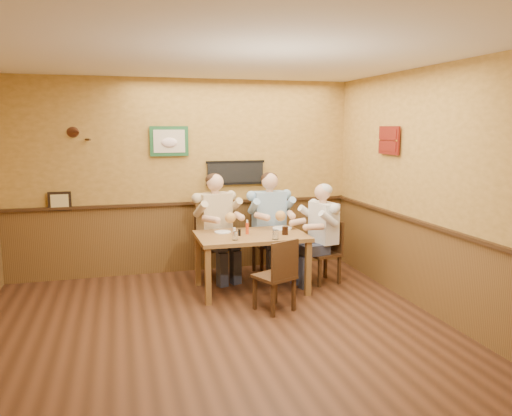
{
  "coord_description": "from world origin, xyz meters",
  "views": [
    {
      "loc": [
        -0.9,
        -4.72,
        2.13
      ],
      "look_at": [
        0.76,
        1.32,
        1.1
      ],
      "focal_mm": 35.0,
      "sensor_mm": 36.0,
      "label": 1
    }
  ],
  "objects_px": {
    "chair_back_right": "(269,242)",
    "cola_tumbler": "(285,231)",
    "chair_near_side": "(274,275)",
    "diner_blue_polo": "(269,229)",
    "water_glass_mid": "(275,235)",
    "pepper_shaker": "(239,232)",
    "chair_right_end": "(323,252)",
    "diner_white_elder": "(323,239)",
    "dining_table": "(251,241)",
    "diner_tan_shirt": "(215,232)",
    "water_glass_left": "(235,236)",
    "hot_sauce_bottle": "(247,228)",
    "chair_back_left": "(215,245)",
    "salt_shaker": "(234,231)"
  },
  "relations": [
    {
      "from": "chair_back_left",
      "to": "water_glass_left",
      "type": "height_order",
      "value": "chair_back_left"
    },
    {
      "from": "chair_back_left",
      "to": "salt_shaker",
      "type": "height_order",
      "value": "chair_back_left"
    },
    {
      "from": "chair_right_end",
      "to": "water_glass_left",
      "type": "xyz_separation_m",
      "value": [
        -1.31,
        -0.33,
        0.37
      ]
    },
    {
      "from": "chair_back_right",
      "to": "cola_tumbler",
      "type": "bearing_deg",
      "value": -95.18
    },
    {
      "from": "diner_white_elder",
      "to": "pepper_shaker",
      "type": "xyz_separation_m",
      "value": [
        -1.2,
        -0.11,
        0.18
      ]
    },
    {
      "from": "dining_table",
      "to": "salt_shaker",
      "type": "relative_size",
      "value": 15.97
    },
    {
      "from": "water_glass_left",
      "to": "cola_tumbler",
      "type": "relative_size",
      "value": 1.0
    },
    {
      "from": "chair_back_right",
      "to": "chair_right_end",
      "type": "xyz_separation_m",
      "value": [
        0.59,
        -0.61,
        -0.04
      ]
    },
    {
      "from": "dining_table",
      "to": "pepper_shaker",
      "type": "relative_size",
      "value": 16.3
    },
    {
      "from": "hot_sauce_bottle",
      "to": "dining_table",
      "type": "bearing_deg",
      "value": -30.83
    },
    {
      "from": "dining_table",
      "to": "hot_sauce_bottle",
      "type": "bearing_deg",
      "value": 149.17
    },
    {
      "from": "chair_back_right",
      "to": "diner_blue_polo",
      "type": "distance_m",
      "value": 0.2
    },
    {
      "from": "dining_table",
      "to": "pepper_shaker",
      "type": "distance_m",
      "value": 0.22
    },
    {
      "from": "diner_tan_shirt",
      "to": "water_glass_left",
      "type": "bearing_deg",
      "value": -102.2
    },
    {
      "from": "water_glass_left",
      "to": "salt_shaker",
      "type": "xyz_separation_m",
      "value": [
        0.06,
        0.32,
        -0.01
      ]
    },
    {
      "from": "dining_table",
      "to": "diner_tan_shirt",
      "type": "height_order",
      "value": "diner_tan_shirt"
    },
    {
      "from": "chair_near_side",
      "to": "diner_white_elder",
      "type": "height_order",
      "value": "diner_white_elder"
    },
    {
      "from": "chair_back_left",
      "to": "water_glass_left",
      "type": "distance_m",
      "value": 1.0
    },
    {
      "from": "cola_tumbler",
      "to": "hot_sauce_bottle",
      "type": "distance_m",
      "value": 0.49
    },
    {
      "from": "hot_sauce_bottle",
      "to": "salt_shaker",
      "type": "bearing_deg",
      "value": 172.44
    },
    {
      "from": "chair_back_left",
      "to": "water_glass_mid",
      "type": "distance_m",
      "value": 1.22
    },
    {
      "from": "chair_back_left",
      "to": "diner_tan_shirt",
      "type": "distance_m",
      "value": 0.2
    },
    {
      "from": "water_glass_left",
      "to": "chair_back_right",
      "type": "bearing_deg",
      "value": 52.56
    },
    {
      "from": "cola_tumbler",
      "to": "salt_shaker",
      "type": "relative_size",
      "value": 1.19
    },
    {
      "from": "chair_right_end",
      "to": "water_glass_left",
      "type": "relative_size",
      "value": 8.18
    },
    {
      "from": "chair_back_left",
      "to": "hot_sauce_bottle",
      "type": "distance_m",
      "value": 0.8
    },
    {
      "from": "chair_back_left",
      "to": "chair_back_right",
      "type": "distance_m",
      "value": 0.8
    },
    {
      "from": "diner_white_elder",
      "to": "pepper_shaker",
      "type": "distance_m",
      "value": 1.22
    },
    {
      "from": "cola_tumbler",
      "to": "pepper_shaker",
      "type": "distance_m",
      "value": 0.59
    },
    {
      "from": "water_glass_mid",
      "to": "pepper_shaker",
      "type": "bearing_deg",
      "value": 140.76
    },
    {
      "from": "dining_table",
      "to": "chair_near_side",
      "type": "relative_size",
      "value": 1.63
    },
    {
      "from": "diner_tan_shirt",
      "to": "water_glass_mid",
      "type": "relative_size",
      "value": 11.3
    },
    {
      "from": "chair_near_side",
      "to": "cola_tumbler",
      "type": "xyz_separation_m",
      "value": [
        0.34,
        0.63,
        0.37
      ]
    },
    {
      "from": "salt_shaker",
      "to": "water_glass_left",
      "type": "bearing_deg",
      "value": -101.0
    },
    {
      "from": "dining_table",
      "to": "cola_tumbler",
      "type": "xyz_separation_m",
      "value": [
        0.42,
        -0.13,
        0.14
      ]
    },
    {
      "from": "chair_near_side",
      "to": "chair_back_right",
      "type": "bearing_deg",
      "value": -128.59
    },
    {
      "from": "chair_right_end",
      "to": "pepper_shaker",
      "type": "height_order",
      "value": "chair_right_end"
    },
    {
      "from": "dining_table",
      "to": "chair_right_end",
      "type": "relative_size",
      "value": 1.63
    },
    {
      "from": "chair_near_side",
      "to": "diner_white_elder",
      "type": "xyz_separation_m",
      "value": [
        0.96,
        0.83,
        0.18
      ]
    },
    {
      "from": "diner_white_elder",
      "to": "pepper_shaker",
      "type": "height_order",
      "value": "diner_white_elder"
    },
    {
      "from": "dining_table",
      "to": "water_glass_left",
      "type": "height_order",
      "value": "water_glass_left"
    },
    {
      "from": "diner_blue_polo",
      "to": "water_glass_left",
      "type": "distance_m",
      "value": 1.19
    },
    {
      "from": "water_glass_mid",
      "to": "diner_blue_polo",
      "type": "bearing_deg",
      "value": 77.44
    },
    {
      "from": "diner_tan_shirt",
      "to": "diner_blue_polo",
      "type": "bearing_deg",
      "value": -17.17
    },
    {
      "from": "diner_tan_shirt",
      "to": "cola_tumbler",
      "type": "distance_m",
      "value": 1.12
    },
    {
      "from": "chair_right_end",
      "to": "water_glass_mid",
      "type": "bearing_deg",
      "value": -75.05
    },
    {
      "from": "dining_table",
      "to": "pepper_shaker",
      "type": "xyz_separation_m",
      "value": [
        -0.17,
        -0.05,
        0.14
      ]
    },
    {
      "from": "dining_table",
      "to": "chair_back_left",
      "type": "bearing_deg",
      "value": 117.81
    },
    {
      "from": "diner_tan_shirt",
      "to": "water_glass_left",
      "type": "distance_m",
      "value": 0.95
    },
    {
      "from": "chair_near_side",
      "to": "diner_blue_polo",
      "type": "bearing_deg",
      "value": -128.59
    }
  ]
}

